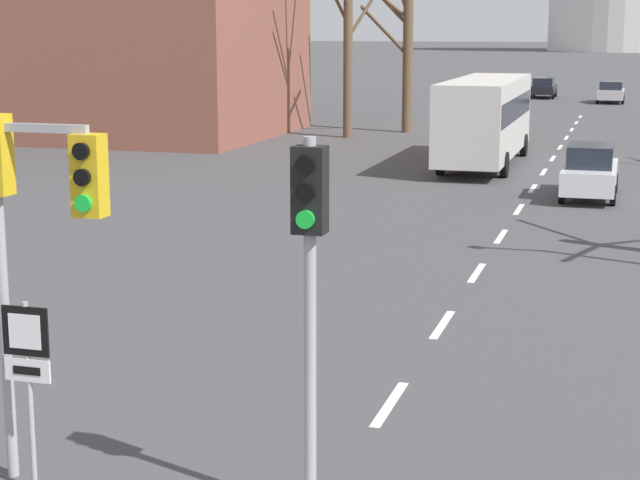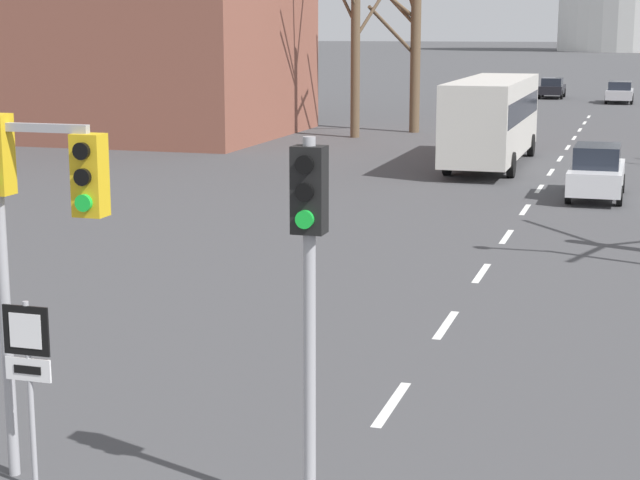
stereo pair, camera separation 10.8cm
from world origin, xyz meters
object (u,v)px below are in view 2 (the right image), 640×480
(sedan_near_left, at_px, (620,92))
(city_bus, at_px, (492,115))
(traffic_signal_near_left, at_px, (30,203))
(sedan_mid_centre, at_px, (597,172))
(route_sign_post, at_px, (28,363))
(sedan_near_right, at_px, (552,88))
(traffic_signal_centre_tall, at_px, (309,255))

(sedan_near_left, xyz_separation_m, city_bus, (-3.96, -38.96, 1.25))
(traffic_signal_near_left, height_order, sedan_mid_centre, traffic_signal_near_left)
(traffic_signal_near_left, xyz_separation_m, route_sign_post, (0.05, -0.31, -1.88))
(city_bus, bearing_deg, route_sign_post, -91.74)
(sedan_near_right, bearing_deg, traffic_signal_near_left, -89.82)
(sedan_mid_centre, bearing_deg, city_bus, 121.22)
(route_sign_post, distance_m, sedan_near_left, 71.56)
(traffic_signal_centre_tall, relative_size, sedan_near_left, 0.97)
(traffic_signal_centre_tall, xyz_separation_m, sedan_near_right, (-3.68, 75.29, -2.24))
(city_bus, bearing_deg, sedan_mid_centre, -58.78)
(traffic_signal_centre_tall, distance_m, sedan_mid_centre, 24.93)
(sedan_near_right, height_order, sedan_mid_centre, sedan_mid_centre)
(sedan_mid_centre, bearing_deg, traffic_signal_centre_tall, -94.71)
(sedan_mid_centre, bearing_deg, sedan_near_left, 90.61)
(traffic_signal_near_left, relative_size, sedan_mid_centre, 1.01)
(sedan_near_right, xyz_separation_m, sedan_mid_centre, (5.72, -50.55, 0.06))
(route_sign_post, distance_m, sedan_near_right, 75.63)
(sedan_near_left, xyz_separation_m, sedan_near_right, (-5.23, 4.25, 0.02))
(traffic_signal_centre_tall, distance_m, route_sign_post, 3.71)
(sedan_near_right, distance_m, sedan_mid_centre, 50.87)
(traffic_signal_near_left, bearing_deg, sedan_near_right, 90.18)
(city_bus, bearing_deg, traffic_signal_near_left, -91.84)
(traffic_signal_near_left, height_order, city_bus, traffic_signal_near_left)
(traffic_signal_centre_tall, relative_size, city_bus, 0.40)
(sedan_mid_centre, bearing_deg, sedan_near_right, 96.45)
(sedan_near_right, bearing_deg, route_sign_post, -89.79)
(traffic_signal_centre_tall, height_order, sedan_near_right, traffic_signal_centre_tall)
(route_sign_post, bearing_deg, sedan_mid_centre, 77.77)
(traffic_signal_near_left, height_order, traffic_signal_centre_tall, traffic_signal_near_left)
(traffic_signal_near_left, distance_m, sedan_mid_centre, 25.51)
(traffic_signal_near_left, distance_m, route_sign_post, 1.91)
(traffic_signal_near_left, height_order, sedan_near_right, traffic_signal_near_left)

